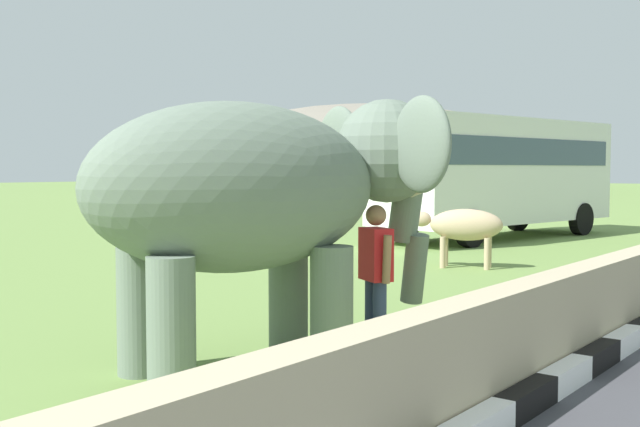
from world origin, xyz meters
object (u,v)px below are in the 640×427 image
Objects in this scene: person_handler at (376,271)px; cow_mid at (456,209)px; elephant at (268,190)px; cow_near at (464,226)px; bus_white at (498,168)px.

person_handler is 0.87× the size of cow_mid.
person_handler reaches higher than cow_mid.
elephant is 8.71m from cow_near.
elephant is 2.13× the size of cow_mid.
person_handler is at bearing -24.40° from elephant.
bus_white is at bearing -49.16° from cow_mid.
cow_near is at bearing -150.80° from cow_mid.
cow_near is (7.22, 2.65, -0.06)m from person_handler.
bus_white is (15.16, 4.51, 0.25)m from elephant.
elephant is at bearing -165.87° from cow_near.
bus_white is at bearing 19.86° from person_handler.
elephant is 1.58m from person_handler.
bus_white reaches higher than elephant.
cow_mid is (13.17, 5.98, -0.06)m from person_handler.
bus_white is 4.77× the size of cow_mid.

